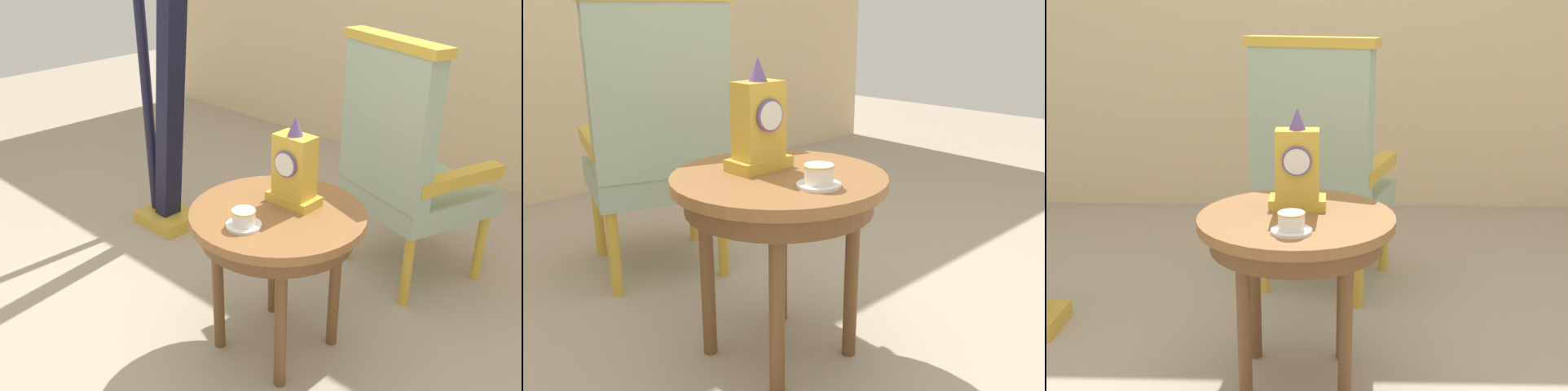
# 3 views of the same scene
# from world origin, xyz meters

# --- Properties ---
(side_table) EXTENTS (0.64, 0.64, 0.61)m
(side_table) POSITION_xyz_m (0.07, 0.10, 0.53)
(side_table) COLOR brown
(side_table) RESTS_ON ground
(teacup_left) EXTENTS (0.12, 0.12, 0.06)m
(teacup_left) POSITION_xyz_m (0.06, -0.07, 0.63)
(teacup_left) COLOR white
(teacup_left) RESTS_ON side_table
(mantel_clock) EXTENTS (0.19, 0.11, 0.34)m
(mantel_clock) POSITION_xyz_m (0.07, 0.18, 0.74)
(mantel_clock) COLOR gold
(mantel_clock) RESTS_ON side_table
(armchair) EXTENTS (0.68, 0.68, 1.14)m
(armchair) POSITION_xyz_m (0.14, 0.87, 0.59)
(armchair) COLOR #9EB299
(armchair) RESTS_ON ground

